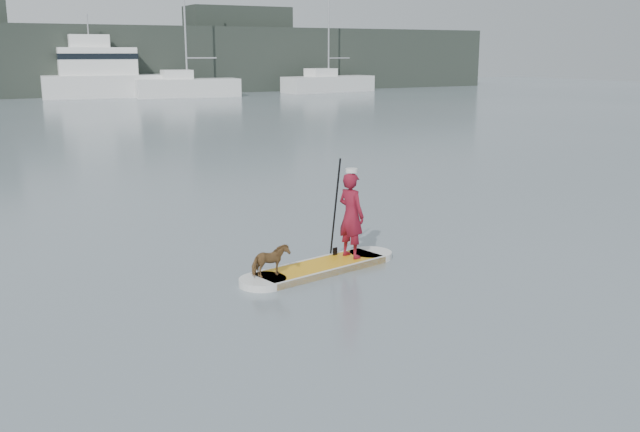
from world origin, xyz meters
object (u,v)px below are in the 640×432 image
paddler (351,215)px  sailboat_f (328,82)px  dog (270,261)px  sailboat_e (187,86)px  motor_yacht_a (106,74)px  paddleboard (320,268)px

paddler → sailboat_f: 56.15m
dog → sailboat_e: 50.71m
motor_yacht_a → paddleboard: bearing=-91.8°
paddleboard → motor_yacht_a: motor_yacht_a is taller
sailboat_e → dog: bearing=-101.1°
paddleboard → dog: 1.13m
sailboat_e → paddleboard: bearing=-100.0°
paddler → paddleboard: bearing=87.0°
paddleboard → paddler: (0.72, 0.16, 0.85)m
paddleboard → sailboat_e: (12.98, 48.50, 0.83)m
sailboat_f → dog: bearing=-128.5°
paddler → motor_yacht_a: motor_yacht_a is taller
paddler → motor_yacht_a: bearing=-22.1°
dog → motor_yacht_a: motor_yacht_a is taller
sailboat_f → motor_yacht_a: (-20.28, 1.57, 0.97)m
paddler → dog: (-1.78, -0.38, -0.52)m
dog → sailboat_e: sailboat_e is taller
paddleboard → sailboat_e: size_ratio=0.26×
sailboat_e → sailboat_f: sailboat_f is taller
paddleboard → dog: dog is taller
dog → paddler: bearing=-83.7°
sailboat_e → motor_yacht_a: sailboat_e is taller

